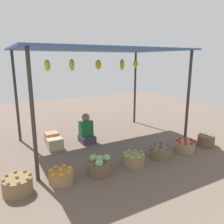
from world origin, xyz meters
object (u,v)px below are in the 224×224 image
basket_red_apples (185,146)px  wooden_crate_near_vendor (52,138)px  basket_potatoes (18,185)px  basket_green_apples (134,159)px  wooden_crate_stacked_rear (55,144)px  vendor_person (86,131)px  basket_oranges (61,176)px  basket_green_chilies (206,141)px  basket_purple_onions (160,152)px  basket_cabbages (100,166)px

basket_red_apples → wooden_crate_near_vendor: 3.38m
basket_potatoes → wooden_crate_near_vendor: basket_potatoes is taller
basket_potatoes → basket_green_apples: 2.26m
basket_red_apples → wooden_crate_stacked_rear: bearing=148.7°
wooden_crate_stacked_rear → vendor_person: bearing=5.7°
wooden_crate_stacked_rear → basket_oranges: bearing=-101.5°
basket_oranges → basket_green_chilies: (3.76, -0.09, 0.02)m
basket_oranges → basket_green_apples: 1.54m
basket_purple_onions → basket_red_apples: basket_red_apples is taller
basket_red_apples → wooden_crate_stacked_rear: 3.16m
vendor_person → basket_green_apples: bearing=-78.5°
basket_oranges → vendor_person: bearing=54.1°
wooden_crate_near_vendor → wooden_crate_stacked_rear: size_ratio=0.91×
vendor_person → basket_oranges: vendor_person is taller
basket_red_apples → basket_green_chilies: size_ratio=1.08×
basket_green_apples → basket_red_apples: 1.48m
basket_purple_onions → basket_red_apples: 0.73m
basket_cabbages → wooden_crate_near_vendor: bearing=101.0°
vendor_person → basket_cabbages: size_ratio=1.67×
basket_green_chilies → vendor_person: bearing=146.0°
wooden_crate_stacked_rear → basket_red_apples: bearing=-31.3°
basket_potatoes → basket_red_apples: 3.74m
basket_green_apples → basket_red_apples: basket_red_apples is taller
basket_potatoes → basket_green_apples: size_ratio=1.04×
basket_purple_onions → wooden_crate_near_vendor: bearing=133.8°
basket_red_apples → wooden_crate_stacked_rear: (-2.70, 1.64, 0.01)m
basket_green_chilies → wooden_crate_near_vendor: bearing=148.7°
basket_cabbages → wooden_crate_near_vendor: 2.09m
vendor_person → basket_oranges: (-1.19, -1.64, -0.19)m
basket_oranges → basket_green_apples: bearing=-2.9°
vendor_person → basket_potatoes: vendor_person is taller
basket_purple_onions → wooden_crate_stacked_rear: basket_purple_onions is taller
basket_green_chilies → wooden_crate_near_vendor: size_ratio=1.28×
basket_green_apples → wooden_crate_stacked_rear: basket_green_apples is taller
vendor_person → wooden_crate_near_vendor: 0.92m
basket_green_apples → basket_oranges: bearing=177.1°
basket_green_chilies → wooden_crate_near_vendor: (-3.41, 2.07, 0.02)m
basket_cabbages → basket_green_chilies: (3.01, -0.02, -0.03)m
basket_potatoes → basket_red_apples: bearing=-1.5°
basket_potatoes → basket_purple_onions: size_ratio=0.97×
basket_potatoes → wooden_crate_near_vendor: (1.07, 1.97, 0.01)m
vendor_person → basket_potatoes: bearing=-139.5°
vendor_person → basket_green_apples: size_ratio=1.70×
basket_oranges → basket_red_apples: (3.01, -0.09, 0.02)m
vendor_person → basket_purple_onions: vendor_person is taller
basket_green_chilies → basket_red_apples: bearing=179.7°
basket_oranges → wooden_crate_stacked_rear: basket_oranges is taller
basket_purple_onions → vendor_person: bearing=123.1°
vendor_person → wooden_crate_stacked_rear: vendor_person is taller
basket_potatoes → wooden_crate_near_vendor: bearing=61.4°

